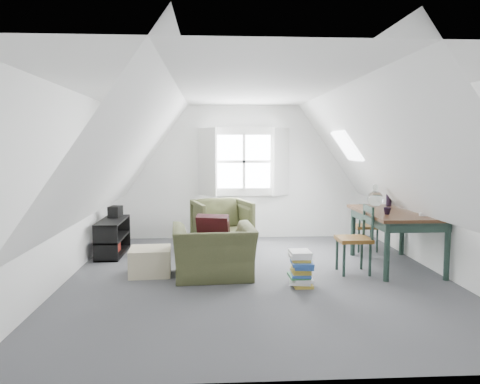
{
  "coord_description": "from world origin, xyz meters",
  "views": [
    {
      "loc": [
        -0.61,
        -6.05,
        1.75
      ],
      "look_at": [
        -0.2,
        0.6,
        1.09
      ],
      "focal_mm": 35.0,
      "sensor_mm": 36.0,
      "label": 1
    }
  ],
  "objects": [
    {
      "name": "armchair_far",
      "position": [
        -0.44,
        1.8,
        0.0
      ],
      "size": [
        1.11,
        1.13,
        0.84
      ],
      "primitive_type": "imported",
      "rotation": [
        0.0,
        0.0,
        0.27
      ],
      "color": "#404425",
      "rests_on": "floor"
    },
    {
      "name": "dormer_window",
      "position": [
        0.0,
        2.68,
        1.45
      ],
      "size": [
        1.71,
        0.35,
        1.3
      ],
      "color": "white",
      "rests_on": "wall_back"
    },
    {
      "name": "floor",
      "position": [
        0.0,
        0.0,
        0.0
      ],
      "size": [
        5.5,
        5.5,
        0.0
      ],
      "primitive_type": "plane",
      "color": "#48494D",
      "rests_on": "ground"
    },
    {
      "name": "wall_back",
      "position": [
        0.0,
        2.75,
        1.25
      ],
      "size": [
        5.0,
        0.0,
        5.0
      ],
      "primitive_type": "plane",
      "rotation": [
        1.57,
        0.0,
        0.0
      ],
      "color": "white",
      "rests_on": "ground"
    },
    {
      "name": "media_shelf",
      "position": [
        -2.21,
        1.46,
        0.25
      ],
      "size": [
        0.37,
        1.1,
        0.57
      ],
      "rotation": [
        0.0,
        0.0,
        0.01
      ],
      "color": "black",
      "rests_on": "floor"
    },
    {
      "name": "dining_chair_far",
      "position": [
        1.95,
        1.47,
        0.42
      ],
      "size": [
        0.38,
        0.38,
        0.81
      ],
      "rotation": [
        0.0,
        0.0,
        2.86
      ],
      "color": "brown",
      "rests_on": "floor"
    },
    {
      "name": "ceiling",
      "position": [
        0.0,
        0.0,
        2.5
      ],
      "size": [
        5.5,
        5.5,
        0.0
      ],
      "primitive_type": "plane",
      "rotation": [
        3.14,
        0.0,
        0.0
      ],
      "color": "white",
      "rests_on": "wall_back"
    },
    {
      "name": "slope_left",
      "position": [
        -1.55,
        0.0,
        1.78
      ],
      "size": [
        3.19,
        5.5,
        4.48
      ],
      "primitive_type": "plane",
      "rotation": [
        0.0,
        2.19,
        0.0
      ],
      "color": "white",
      "rests_on": "wall_left"
    },
    {
      "name": "ottoman",
      "position": [
        -1.45,
        0.24,
        0.18
      ],
      "size": [
        0.58,
        0.58,
        0.36
      ],
      "primitive_type": "cube",
      "rotation": [
        0.0,
        0.0,
        0.07
      ],
      "color": "#BEB38E",
      "rests_on": "floor"
    },
    {
      "name": "armchair_near",
      "position": [
        -0.59,
        0.04,
        0.0
      ],
      "size": [
        1.13,
        1.01,
        0.69
      ],
      "primitive_type": "imported",
      "rotation": [
        0.0,
        0.0,
        3.22
      ],
      "color": "#404425",
      "rests_on": "floor"
    },
    {
      "name": "demijohn",
      "position": [
        1.89,
        0.9,
        0.95
      ],
      "size": [
        0.24,
        0.24,
        0.34
      ],
      "rotation": [
        0.0,
        0.0,
        -0.3
      ],
      "color": "silver",
      "rests_on": "dining_table"
    },
    {
      "name": "dining_table",
      "position": [
        2.04,
        0.45,
        0.7
      ],
      "size": [
        0.97,
        1.62,
        0.81
      ],
      "rotation": [
        0.0,
        0.0,
        -0.0
      ],
      "color": "#361D0E",
      "rests_on": "floor"
    },
    {
      "name": "throw_pillow",
      "position": [
        -0.59,
        0.19,
        0.61
      ],
      "size": [
        0.48,
        0.35,
        0.45
      ],
      "primitive_type": "cube",
      "rotation": [
        0.31,
        0.0,
        -0.25
      ],
      "color": "#370F13",
      "rests_on": "armchair_near"
    },
    {
      "name": "cup",
      "position": [
        1.79,
        0.15,
        0.81
      ],
      "size": [
        0.12,
        0.12,
        0.1
      ],
      "primitive_type": "imported",
      "rotation": [
        0.0,
        0.0,
        0.24
      ],
      "color": "black",
      "rests_on": "dining_table"
    },
    {
      "name": "electronics_box",
      "position": [
        -2.21,
        1.74,
        0.65
      ],
      "size": [
        0.22,
        0.28,
        0.2
      ],
      "primitive_type": "cube",
      "rotation": [
        0.0,
        0.0,
        -0.17
      ],
      "color": "black",
      "rests_on": "media_shelf"
    },
    {
      "name": "wall_right",
      "position": [
        2.5,
        0.0,
        1.25
      ],
      "size": [
        0.0,
        5.5,
        5.5
      ],
      "primitive_type": "plane",
      "rotation": [
        1.57,
        0.0,
        -1.57
      ],
      "color": "white",
      "rests_on": "ground"
    },
    {
      "name": "skylight",
      "position": [
        1.55,
        1.3,
        1.75
      ],
      "size": [
        0.35,
        0.75,
        0.47
      ],
      "primitive_type": "cube",
      "rotation": [
        0.0,
        0.95,
        0.0
      ],
      "color": "white",
      "rests_on": "slope_right"
    },
    {
      "name": "slope_right",
      "position": [
        1.55,
        0.0,
        1.78
      ],
      "size": [
        3.19,
        5.5,
        4.48
      ],
      "primitive_type": "plane",
      "rotation": [
        0.0,
        -2.19,
        0.0
      ],
      "color": "white",
      "rests_on": "wall_right"
    },
    {
      "name": "vase_twigs",
      "position": [
        2.14,
        1.0,
        0.96
      ],
      "size": [
        0.09,
        0.1,
        0.68
      ],
      "rotation": [
        0.0,
        0.0,
        -0.3
      ],
      "color": "black",
      "rests_on": "dining_table"
    },
    {
      "name": "magazine_stack",
      "position": [
        0.5,
        -0.4,
        0.22
      ],
      "size": [
        0.33,
        0.39,
        0.44
      ],
      "rotation": [
        0.0,
        0.0,
        -0.2
      ],
      "color": "#B29933",
      "rests_on": "floor"
    },
    {
      "name": "wall_front",
      "position": [
        0.0,
        -2.75,
        1.25
      ],
      "size": [
        5.0,
        0.0,
        5.0
      ],
      "primitive_type": "plane",
      "rotation": [
        -1.57,
        0.0,
        0.0
      ],
      "color": "white",
      "rests_on": "ground"
    },
    {
      "name": "wall_left",
      "position": [
        -2.5,
        0.0,
        1.25
      ],
      "size": [
        0.0,
        5.5,
        5.5
      ],
      "primitive_type": "plane",
      "rotation": [
        1.57,
        0.0,
        1.57
      ],
      "color": "white",
      "rests_on": "ground"
    },
    {
      "name": "paper_box",
      "position": [
        2.24,
        0.0,
        0.83
      ],
      "size": [
        0.12,
        0.1,
        0.04
      ],
      "primitive_type": "cube",
      "rotation": [
        0.0,
        0.0,
        -0.2
      ],
      "color": "white",
      "rests_on": "dining_table"
    },
    {
      "name": "dining_chair_near",
      "position": [
        1.37,
        0.15,
        0.49
      ],
      "size": [
        0.44,
        0.44,
        0.93
      ],
      "rotation": [
        0.0,
        0.0,
        -1.6
      ],
      "color": "brown",
      "rests_on": "floor"
    }
  ]
}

